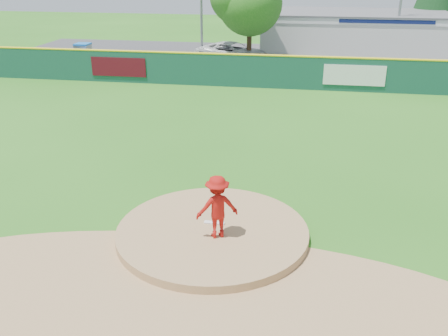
% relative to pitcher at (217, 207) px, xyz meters
% --- Properties ---
extents(ground, '(120.00, 120.00, 0.00)m').
position_rel_pitcher_xyz_m(ground, '(-0.22, 0.37, -1.15)').
color(ground, '#286B19').
rests_on(ground, ground).
extents(pitchers_mound, '(5.50, 5.50, 0.50)m').
position_rel_pitcher_xyz_m(pitchers_mound, '(-0.22, 0.37, -1.15)').
color(pitchers_mound, '#9E774C').
rests_on(pitchers_mound, ground).
extents(pitching_rubber, '(0.60, 0.15, 0.04)m').
position_rel_pitcher_xyz_m(pitching_rubber, '(-0.22, 0.67, -0.88)').
color(pitching_rubber, white).
rests_on(pitching_rubber, pitchers_mound).
extents(infield_dirt_arc, '(15.40, 15.40, 0.01)m').
position_rel_pitcher_xyz_m(infield_dirt_arc, '(-0.22, -2.63, -1.15)').
color(infield_dirt_arc, '#9E774C').
rests_on(infield_dirt_arc, ground).
extents(parking_lot, '(44.00, 16.00, 0.02)m').
position_rel_pitcher_xyz_m(parking_lot, '(-0.22, 27.37, -1.14)').
color(parking_lot, '#38383A').
rests_on(parking_lot, ground).
extents(pitcher, '(1.34, 1.08, 1.81)m').
position_rel_pitcher_xyz_m(pitcher, '(0.00, 0.00, 0.00)').
color(pitcher, '#A4110E').
rests_on(pitcher, pitchers_mound).
extents(van, '(6.22, 4.42, 1.57)m').
position_rel_pitcher_xyz_m(van, '(-3.47, 25.65, -0.35)').
color(van, silver).
rests_on(van, parking_lot).
extents(pool_building_grp, '(15.20, 8.20, 3.31)m').
position_rel_pitcher_xyz_m(pool_building_grp, '(5.78, 32.37, 0.51)').
color(pool_building_grp, silver).
rests_on(pool_building_grp, ground).
extents(fence_banners, '(18.25, 0.04, 1.20)m').
position_rel_pitcher_xyz_m(fence_banners, '(-2.40, 18.29, -0.15)').
color(fence_banners, '#510B16').
rests_on(fence_banners, ground).
extents(playground_slide, '(1.05, 2.95, 1.63)m').
position_rel_pitcher_xyz_m(playground_slide, '(-14.30, 23.08, -0.33)').
color(playground_slide, blue).
rests_on(playground_slide, ground).
extents(outfield_fence, '(40.00, 0.14, 2.07)m').
position_rel_pitcher_xyz_m(outfield_fence, '(-0.22, 18.37, -0.06)').
color(outfield_fence, '#154537').
rests_on(outfield_fence, ground).
extents(deciduous_tree, '(5.60, 5.60, 7.36)m').
position_rel_pitcher_xyz_m(deciduous_tree, '(-2.22, 25.37, 3.40)').
color(deciduous_tree, '#382314').
rests_on(deciduous_tree, ground).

